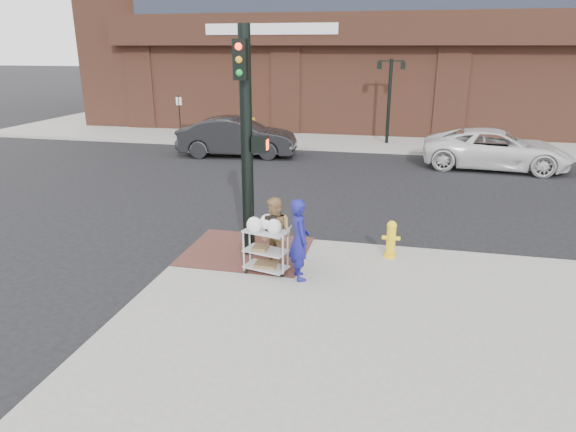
% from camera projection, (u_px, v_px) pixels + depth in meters
% --- Properties ---
extents(ground, '(220.00, 220.00, 0.00)m').
position_uv_depth(ground, '(261.00, 275.00, 11.08)').
color(ground, black).
rests_on(ground, ground).
extents(sidewalk_far, '(65.00, 36.00, 0.15)m').
position_uv_depth(sidewalk_far, '(539.00, 112.00, 38.08)').
color(sidewalk_far, gray).
rests_on(sidewalk_far, ground).
extents(brick_curb_ramp, '(2.80, 2.40, 0.01)m').
position_uv_depth(brick_curb_ramp, '(247.00, 251.00, 11.99)').
color(brick_curb_ramp, '#4D2724').
rests_on(brick_curb_ramp, sidewalk_near).
extents(lamp_post, '(1.32, 0.22, 4.00)m').
position_uv_depth(lamp_post, '(390.00, 92.00, 24.65)').
color(lamp_post, black).
rests_on(lamp_post, sidewalk_far).
extents(parking_sign, '(0.05, 0.05, 2.20)m').
position_uv_depth(parking_sign, '(180.00, 117.00, 26.35)').
color(parking_sign, black).
rests_on(parking_sign, sidewalk_far).
extents(traffic_signal_pole, '(0.61, 0.51, 5.00)m').
position_uv_depth(traffic_signal_pole, '(247.00, 138.00, 11.01)').
color(traffic_signal_pole, black).
rests_on(traffic_signal_pole, sidewalk_near).
extents(woman_blue, '(0.63, 0.74, 1.70)m').
position_uv_depth(woman_blue, '(299.00, 239.00, 10.35)').
color(woman_blue, navy).
rests_on(woman_blue, sidewalk_near).
extents(pedestrian_tan, '(0.92, 0.83, 1.56)m').
position_uv_depth(pedestrian_tan, '(276.00, 233.00, 10.88)').
color(pedestrian_tan, '#9D774A').
rests_on(pedestrian_tan, sidewalk_near).
extents(sedan_dark, '(5.39, 2.40, 1.72)m').
position_uv_depth(sedan_dark, '(237.00, 137.00, 22.88)').
color(sedan_dark, black).
rests_on(sedan_dark, ground).
extents(minivan_white, '(5.85, 3.07, 1.57)m').
position_uv_depth(minivan_white, '(496.00, 149.00, 20.54)').
color(minivan_white, silver).
rests_on(minivan_white, ground).
extents(utility_cart, '(0.99, 0.71, 1.25)m').
position_uv_depth(utility_cart, '(266.00, 247.00, 10.73)').
color(utility_cart, '#ACABB1').
rests_on(utility_cart, sidewalk_near).
extents(fire_hydrant, '(0.41, 0.28, 0.86)m').
position_uv_depth(fire_hydrant, '(391.00, 239.00, 11.53)').
color(fire_hydrant, yellow).
rests_on(fire_hydrant, sidewalk_near).
extents(newsbox_red, '(0.49, 0.46, 1.00)m').
position_uv_depth(newsbox_red, '(218.00, 128.00, 26.74)').
color(newsbox_red, red).
rests_on(newsbox_red, sidewalk_far).
extents(newsbox_yellow, '(0.48, 0.44, 1.12)m').
position_uv_depth(newsbox_yellow, '(250.00, 129.00, 25.94)').
color(newsbox_yellow, yellow).
rests_on(newsbox_yellow, sidewalk_far).
extents(newsbox_blue, '(0.43, 0.39, 0.94)m').
position_uv_depth(newsbox_blue, '(216.00, 130.00, 26.39)').
color(newsbox_blue, '#1B4EB5').
rests_on(newsbox_blue, sidewalk_far).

